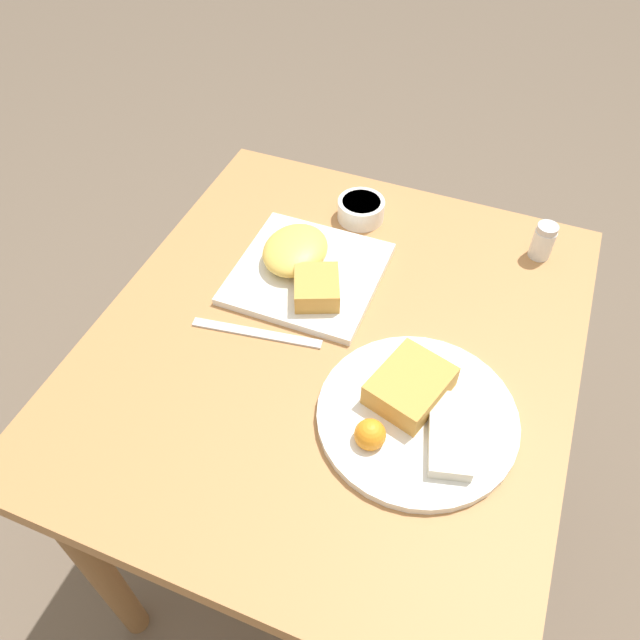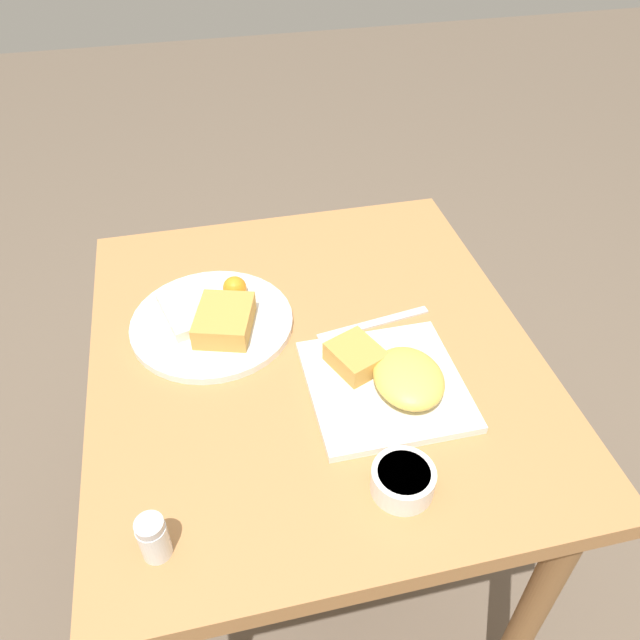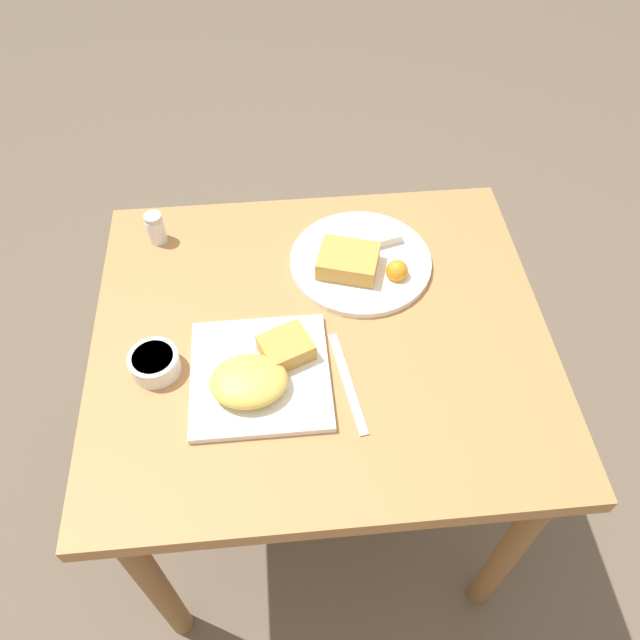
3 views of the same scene
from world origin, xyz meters
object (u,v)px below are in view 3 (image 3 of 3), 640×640
plate_square_near (259,374)px  sauce_ramekin (154,363)px  salt_shaker (156,229)px  butter_knife (347,382)px  plate_oval_far (360,260)px

plate_square_near → sauce_ramekin: plate_square_near is taller
salt_shaker → sauce_ramekin: bearing=-86.7°
salt_shaker → butter_knife: bearing=-47.8°
plate_square_near → salt_shaker: 0.42m
plate_square_near → sauce_ramekin: bearing=167.7°
plate_square_near → butter_knife: size_ratio=1.14×
plate_square_near → plate_oval_far: plate_square_near is taller
plate_oval_far → salt_shaker: (-0.41, 0.11, 0.01)m
sauce_ramekin → salt_shaker: size_ratio=1.29×
plate_square_near → plate_oval_far: (0.21, 0.26, -0.01)m
plate_square_near → butter_knife: (0.15, -0.02, -0.02)m
sauce_ramekin → salt_shaker: bearing=93.3°
salt_shaker → butter_knife: size_ratio=0.32×
plate_square_near → butter_knife: bearing=-7.3°
sauce_ramekin → salt_shaker: 0.33m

